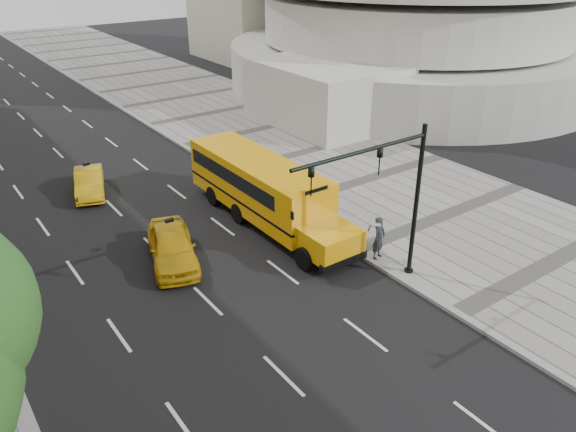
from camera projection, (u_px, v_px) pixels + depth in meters
ground at (174, 241)px, 25.54m from camera, size 140.00×140.00×0.00m
sidewalk_museum at (368, 180)px, 31.77m from camera, size 12.00×140.00×0.15m
curb_museum at (282, 207)px, 28.64m from camera, size 0.30×140.00×0.15m
school_bus at (261, 186)px, 26.79m from camera, size 2.96×11.56×3.19m
taxi_near at (172, 246)px, 23.56m from camera, size 3.18×4.92×1.56m
taxi_far at (89, 182)px, 29.94m from camera, size 2.58×4.27×1.33m
pedestrian at (379, 238)px, 23.57m from camera, size 0.79×0.63×1.89m
traffic_signal at (392, 192)px, 20.49m from camera, size 6.18×0.36×6.40m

